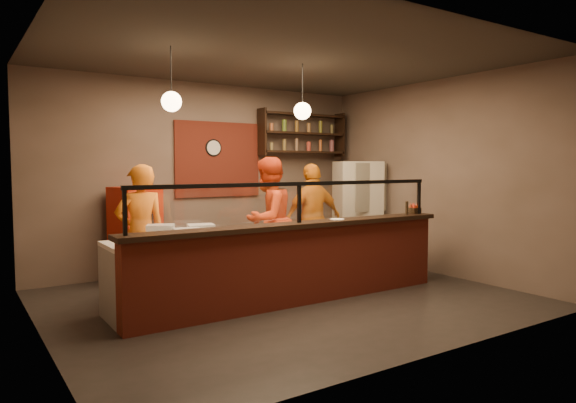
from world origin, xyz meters
TOP-DOWN VIEW (x-y plane):
  - floor at (0.00, 0.00)m, footprint 6.00×6.00m
  - ceiling at (0.00, 0.00)m, footprint 6.00×6.00m
  - wall_back at (0.00, 2.50)m, footprint 6.00×0.00m
  - wall_left at (-3.00, 0.00)m, footprint 0.00×5.00m
  - wall_right at (3.00, 0.00)m, footprint 0.00×5.00m
  - wall_front at (0.00, -2.50)m, footprint 6.00×0.00m
  - brick_patch at (0.20, 2.47)m, footprint 1.60×0.04m
  - service_counter at (0.00, -0.30)m, footprint 4.60×0.25m
  - counter_ledge at (0.00, -0.30)m, footprint 4.70×0.37m
  - worktop_cabinet at (0.00, 0.20)m, footprint 4.60×0.75m
  - worktop at (0.00, 0.20)m, footprint 4.60×0.75m
  - sneeze_guard at (0.00, -0.30)m, footprint 4.50×0.05m
  - wall_shelving at (1.90, 2.32)m, footprint 1.84×0.28m
  - wall_clock at (0.10, 2.46)m, footprint 0.30×0.04m
  - pendant_left at (-1.50, 0.20)m, footprint 0.24×0.24m
  - pendant_right at (0.40, 0.20)m, footprint 0.24×0.24m
  - cook_left at (-1.68, 0.90)m, footprint 0.66×0.44m
  - cook_mid at (0.33, 1.01)m, footprint 1.15×1.05m
  - cook_right at (1.24, 1.09)m, footprint 1.08×0.46m
  - fridge at (2.60, 1.54)m, footprint 1.00×0.98m
  - red_cooler at (-1.37, 2.15)m, footprint 0.77×0.74m
  - pizza_dough at (-0.17, 0.08)m, footprint 0.60×0.60m
  - prep_tub_a at (-1.13, 0.23)m, footprint 0.37×0.33m
  - prep_tub_b at (-1.59, 0.40)m, footprint 0.41×0.38m
  - prep_tub_c at (-1.42, -0.03)m, footprint 0.35×0.30m
  - rolling_pin at (-1.15, 0.13)m, footprint 0.36×0.08m
  - condiment_caddy at (2.20, -0.24)m, footprint 0.16×0.13m
  - pepper_mill at (1.98, -0.28)m, footprint 0.04×0.04m
  - small_plate at (0.62, -0.31)m, footprint 0.23×0.23m

SIDE VIEW (x-z plane):
  - floor at x=0.00m, z-range 0.00..0.00m
  - worktop_cabinet at x=0.00m, z-range 0.00..0.85m
  - service_counter at x=0.00m, z-range 0.00..1.00m
  - red_cooler at x=-1.37m, z-range 0.00..1.47m
  - worktop at x=0.00m, z-range 0.85..0.90m
  - cook_left at x=-1.68m, z-range 0.00..1.81m
  - pizza_dough at x=-0.17m, z-range 0.90..0.91m
  - cook_right at x=1.24m, z-range 0.00..1.83m
  - rolling_pin at x=-1.15m, z-range 0.90..0.96m
  - fridge at x=2.60m, z-range 0.00..1.87m
  - cook_mid at x=0.33m, z-range 0.00..1.92m
  - prep_tub_c at x=-1.42m, z-range 0.90..1.05m
  - prep_tub_a at x=-1.13m, z-range 0.90..1.06m
  - prep_tub_b at x=-1.59m, z-range 0.90..1.07m
  - counter_ledge at x=0.00m, z-range 1.00..1.06m
  - small_plate at x=0.62m, z-range 1.06..1.07m
  - condiment_caddy at x=2.20m, z-range 1.06..1.15m
  - pepper_mill at x=1.98m, z-range 1.06..1.26m
  - sneeze_guard at x=0.00m, z-range 1.11..1.63m
  - wall_back at x=0.00m, z-range -1.40..4.60m
  - wall_left at x=-3.00m, z-range -0.90..4.10m
  - wall_right at x=3.00m, z-range -0.90..4.10m
  - wall_front at x=0.00m, z-range -1.40..4.60m
  - brick_patch at x=0.20m, z-range 1.25..2.55m
  - wall_clock at x=0.10m, z-range 1.95..2.25m
  - wall_shelving at x=1.90m, z-range 1.98..2.83m
  - pendant_left at x=-1.50m, z-range 2.17..2.94m
  - pendant_right at x=0.40m, z-range 2.17..2.94m
  - ceiling at x=0.00m, z-range 3.20..3.20m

